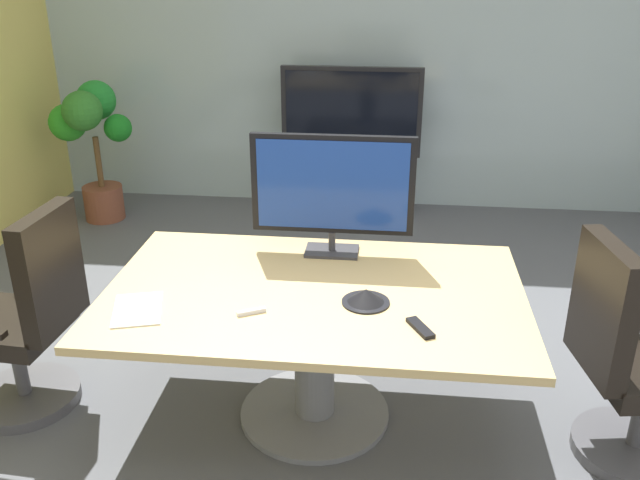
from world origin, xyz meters
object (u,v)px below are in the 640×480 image
Objects in this scene: office_chair_right at (629,373)px; wall_display_unit at (350,166)px; potted_plant at (91,134)px; remote_control at (420,328)px; office_chair_left at (29,329)px; conference_phone at (366,297)px; conference_table at (314,322)px; tv_monitor at (333,188)px.

office_chair_right is 0.83× the size of wall_display_unit.
potted_plant is 3.94m from remote_control.
office_chair_right is (2.88, -0.08, 0.00)m from office_chair_left.
office_chair_left is at bearing 178.73° from conference_phone.
conference_phone is (0.27, -3.01, 0.31)m from wall_display_unit.
potted_plant is (-2.21, 2.56, 0.21)m from conference_table.
wall_display_unit is (-0.02, 2.91, -0.11)m from conference_table.
office_chair_right is 1.30× the size of tv_monitor.
remote_control is at bearing -80.97° from wall_display_unit.
potted_plant is (-2.26, 2.11, -0.32)m from tv_monitor.
conference_phone is 1.29× the size of remote_control.
potted_plant reaches higher than conference_table.
potted_plant is 6.97× the size of remote_control.
office_chair_right is at bearing -64.39° from wall_display_unit.
office_chair_right is 1.64m from tv_monitor.
conference_phone reaches higher than remote_control.
conference_table is 1.82× the size of office_chair_right.
conference_phone is (-1.19, 0.04, 0.30)m from office_chair_right.
potted_plant is at bearing -170.89° from wall_display_unit.
remote_control is at bearing -46.71° from potted_plant.
office_chair_left reaches higher than remote_control.
wall_display_unit reaches higher than conference_table.
conference_phone is at bearing 79.19° from office_chair_right.
tv_monitor is 0.64× the size of wall_display_unit.
conference_table is 2.36× the size of tv_monitor.
tv_monitor reaches higher than office_chair_right.
wall_display_unit is at bearing 9.11° from potted_plant.
office_chair_left is 1.00× the size of office_chair_right.
conference_phone is (0.21, -0.55, -0.33)m from tv_monitor.
potted_plant reaches higher than office_chair_left.
remote_control is (-0.95, -0.17, 0.28)m from office_chair_right.
conference_table is at bearing -95.52° from tv_monitor.
conference_phone is 0.32m from remote_control.
office_chair_left is at bearing -177.46° from conference_table.
wall_display_unit reaches higher than office_chair_right.
potted_plant is at bearing 132.80° from conference_phone.
conference_phone is (2.46, -2.66, -0.01)m from potted_plant.
tv_monitor is (1.48, 0.51, 0.63)m from office_chair_left.
remote_control is at bearing 86.41° from office_chair_left.
wall_display_unit is (1.42, 2.97, -0.01)m from office_chair_left.
wall_display_unit reaches higher than potted_plant.
potted_plant is (-3.65, 2.70, 0.31)m from office_chair_right.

